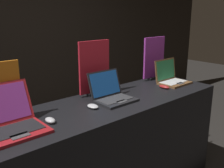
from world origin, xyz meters
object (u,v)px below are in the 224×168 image
(promo_stand_middle, at_px, (95,69))
(mouse_back, at_px, (164,87))
(mouse_middle, at_px, (93,106))
(promo_stand_back, at_px, (154,59))
(laptop_front, at_px, (9,121))
(mouse_front, at_px, (50,120))
(laptop_middle, at_px, (112,94))
(laptop_back, at_px, (171,78))

(promo_stand_middle, height_order, mouse_back, promo_stand_middle)
(mouse_middle, xyz_separation_m, promo_stand_back, (1.07, 0.29, 0.21))
(laptop_front, bearing_deg, promo_stand_back, 8.57)
(mouse_front, height_order, promo_stand_middle, promo_stand_middle)
(laptop_middle, distance_m, promo_stand_middle, 0.29)
(promo_stand_back, bearing_deg, promo_stand_middle, -179.21)
(laptop_back, xyz_separation_m, mouse_back, (-0.21, -0.08, -0.04))
(laptop_front, bearing_deg, laptop_middle, 0.88)
(laptop_middle, relative_size, laptop_back, 1.02)
(mouse_back, bearing_deg, mouse_middle, 177.84)
(laptop_front, distance_m, laptop_middle, 0.88)
(laptop_middle, distance_m, mouse_middle, 0.24)
(promo_stand_middle, relative_size, laptop_back, 1.53)
(mouse_front, height_order, mouse_back, mouse_front)
(laptop_front, relative_size, promo_stand_middle, 0.80)
(mouse_middle, distance_m, mouse_back, 0.86)
(mouse_middle, distance_m, laptop_back, 1.08)
(laptop_front, distance_m, mouse_front, 0.26)
(mouse_front, distance_m, promo_stand_back, 1.51)
(laptop_front, bearing_deg, mouse_front, -13.74)
(mouse_middle, relative_size, promo_stand_back, 0.23)
(laptop_middle, bearing_deg, mouse_front, -173.18)
(laptop_middle, height_order, laptop_back, laptop_back)
(laptop_middle, bearing_deg, mouse_back, -6.86)
(laptop_middle, height_order, mouse_back, laptop_middle)
(laptop_back, distance_m, mouse_back, 0.23)
(laptop_middle, bearing_deg, laptop_front, -179.12)
(mouse_middle, bearing_deg, promo_stand_middle, 49.54)
(laptop_front, xyz_separation_m, promo_stand_middle, (0.88, 0.25, 0.17))
(mouse_middle, bearing_deg, mouse_back, -2.16)
(laptop_middle, bearing_deg, laptop_back, 0.24)
(laptop_middle, relative_size, promo_stand_back, 0.70)
(mouse_middle, xyz_separation_m, mouse_back, (0.86, -0.03, 0.00))
(laptop_middle, xyz_separation_m, promo_stand_back, (0.84, 0.25, 0.17))
(laptop_front, height_order, promo_stand_back, promo_stand_back)
(laptop_front, height_order, laptop_middle, laptop_front)
(laptop_back, relative_size, mouse_back, 2.72)
(mouse_front, bearing_deg, promo_stand_middle, 26.25)
(laptop_middle, xyz_separation_m, laptop_back, (0.84, 0.00, 0.00))
(laptop_middle, xyz_separation_m, mouse_middle, (-0.24, -0.04, -0.04))
(mouse_middle, height_order, promo_stand_middle, promo_stand_middle)
(laptop_front, bearing_deg, mouse_back, -2.36)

